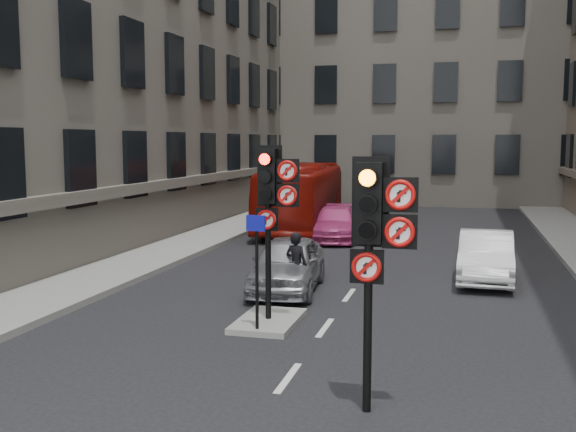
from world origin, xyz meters
The scene contains 13 objects.
ground centered at (0.00, 0.00, 0.00)m, with size 120.00×120.00×0.00m, color black.
pavement_left centered at (-7.20, 12.00, 0.08)m, with size 3.00×50.00×0.16m, color gray.
centre_island centered at (-1.20, 5.00, 0.06)m, with size 1.20×2.00×0.12m, color gray.
building_far centered at (0.00, 38.00, 10.00)m, with size 30.00×14.00×20.00m, color #675F57.
signal_near centered at (1.49, 0.99, 2.58)m, with size 0.91×0.40×3.58m.
signal_far centered at (-1.11, 4.99, 2.70)m, with size 0.91×0.40×3.58m.
car_silver centered at (-1.60, 8.16, 0.68)m, with size 1.61×4.01×1.37m, color #9A9DA1.
car_white centered at (3.30, 10.67, 0.66)m, with size 1.41×4.03×1.33m, color silver.
car_pink centered at (-2.03, 17.08, 0.62)m, with size 1.75×4.30×1.25m, color #C1387A.
bus_red centered at (-4.02, 20.00, 1.40)m, with size 2.35×10.06×2.80m, color maroon.
motorcycle centered at (-1.09, 8.31, 0.57)m, with size 0.54×1.90×1.14m, color black.
motorcyclist centered at (-1.20, 7.43, 0.80)m, with size 0.59×0.38×1.61m, color black.
info_sign centered at (-1.20, 4.18, 1.57)m, with size 0.39×0.13×2.25m.
Camera 1 is at (2.61, -8.10, 3.80)m, focal length 42.00 mm.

